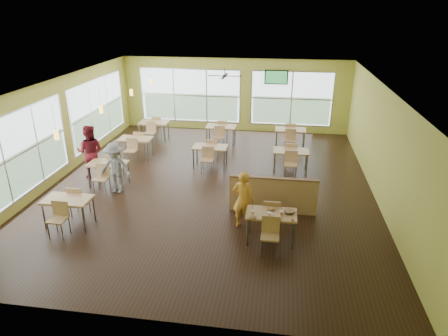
{
  "coord_description": "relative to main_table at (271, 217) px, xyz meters",
  "views": [
    {
      "loc": [
        2.1,
        -11.43,
        5.37
      ],
      "look_at": [
        0.59,
        -1.17,
        1.08
      ],
      "focal_mm": 32.0,
      "sensor_mm": 36.0,
      "label": 1
    }
  ],
  "objects": [
    {
      "name": "wrapper_left",
      "position": [
        -0.42,
        -0.3,
        0.14
      ],
      "size": [
        0.21,
        0.19,
        0.05
      ],
      "primitive_type": "ellipsoid",
      "rotation": [
        0.0,
        0.0,
        -0.18
      ],
      "color": "#AB7B52",
      "rests_on": "main_table"
    },
    {
      "name": "man_plaid",
      "position": [
        -0.73,
        0.53,
        0.15
      ],
      "size": [
        0.63,
        0.48,
        1.55
      ],
      "primitive_type": "imported",
      "rotation": [
        0.0,
        0.0,
        2.94
      ],
      "color": "orange",
      "rests_on": "floor"
    },
    {
      "name": "cup_yellow",
      "position": [
        -0.04,
        -0.2,
        0.19
      ],
      "size": [
        0.09,
        0.09,
        0.34
      ],
      "color": "white",
      "rests_on": "main_table"
    },
    {
      "name": "cup_red_far",
      "position": [
        0.24,
        -0.08,
        0.19
      ],
      "size": [
        0.09,
        0.09,
        0.32
      ],
      "color": "white",
      "rests_on": "main_table"
    },
    {
      "name": "ceiling_fan",
      "position": [
        -2.0,
        6.0,
        2.32
      ],
      "size": [
        1.25,
        1.25,
        0.29
      ],
      "color": "#2D2119",
      "rests_on": "ceiling"
    },
    {
      "name": "wrapper_mid",
      "position": [
        -0.02,
        0.18,
        0.15
      ],
      "size": [
        0.23,
        0.21,
        0.06
      ],
      "primitive_type": "ellipsoid",
      "rotation": [
        0.0,
        0.0,
        -0.07
      ],
      "color": "#AB7B52",
      "rests_on": "main_table"
    },
    {
      "name": "main_table",
      "position": [
        0.0,
        0.0,
        0.0
      ],
      "size": [
        1.22,
        1.52,
        0.87
      ],
      "color": "tan",
      "rests_on": "floor"
    },
    {
      "name": "cup_red_near",
      "position": [
        0.03,
        -0.23,
        0.18
      ],
      "size": [
        0.08,
        0.08,
        0.3
      ],
      "color": "white",
      "rests_on": "main_table"
    },
    {
      "name": "dining_tables",
      "position": [
        -3.05,
        4.71,
        -0.0
      ],
      "size": [
        6.92,
        8.72,
        0.87
      ],
      "color": "tan",
      "rests_on": "floor"
    },
    {
      "name": "half_wall_divider",
      "position": [
        0.0,
        1.45,
        -0.11
      ],
      "size": [
        2.4,
        0.14,
        1.04
      ],
      "color": "tan",
      "rests_on": "floor"
    },
    {
      "name": "wrapper_right",
      "position": [
        0.17,
        -0.28,
        0.14
      ],
      "size": [
        0.15,
        0.13,
        0.04
      ],
      "primitive_type": "ellipsoid",
      "rotation": [
        0.0,
        0.0,
        -0.04
      ],
      "color": "#AB7B52",
      "rests_on": "main_table"
    },
    {
      "name": "pendant_lights",
      "position": [
        -5.2,
        3.68,
        1.82
      ],
      "size": [
        0.11,
        7.31,
        0.86
      ],
      "color": "#2D2119",
      "rests_on": "ceiling"
    },
    {
      "name": "patron_maroon",
      "position": [
        -6.0,
        3.01,
        0.26
      ],
      "size": [
        0.98,
        0.82,
        1.79
      ],
      "primitive_type": "imported",
      "rotation": [
        0.0,
        0.0,
        3.33
      ],
      "color": "maroon",
      "rests_on": "floor"
    },
    {
      "name": "window_bays",
      "position": [
        -4.65,
        6.08,
        0.85
      ],
      "size": [
        9.24,
        10.24,
        2.38
      ],
      "color": "white",
      "rests_on": "room"
    },
    {
      "name": "tv_backwall",
      "position": [
        -0.2,
        8.9,
        1.82
      ],
      "size": [
        1.0,
        0.07,
        0.6
      ],
      "color": "black",
      "rests_on": "wall_back"
    },
    {
      "name": "ketchup_cup",
      "position": [
        0.49,
        -0.29,
        0.13
      ],
      "size": [
        0.06,
        0.06,
        0.03
      ],
      "primitive_type": "cylinder",
      "color": "#A32809",
      "rests_on": "main_table"
    },
    {
      "name": "food_basket",
      "position": [
        0.42,
        0.08,
        0.15
      ],
      "size": [
        0.27,
        0.27,
        0.06
      ],
      "color": "black",
      "rests_on": "main_table"
    },
    {
      "name": "room",
      "position": [
        -2.0,
        3.0,
        0.97
      ],
      "size": [
        12.0,
        12.04,
        3.2
      ],
      "color": "black",
      "rests_on": "ground"
    },
    {
      "name": "patron_grey",
      "position": [
        -4.75,
        2.04,
        0.15
      ],
      "size": [
        1.07,
        0.68,
        1.57
      ],
      "primitive_type": "imported",
      "rotation": [
        0.0,
        0.0,
        -0.1
      ],
      "color": "slate",
      "rests_on": "floor"
    },
    {
      "name": "cup_blue",
      "position": [
        -0.45,
        -0.14,
        0.18
      ],
      "size": [
        0.08,
        0.08,
        0.29
      ],
      "color": "white",
      "rests_on": "main_table"
    }
  ]
}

